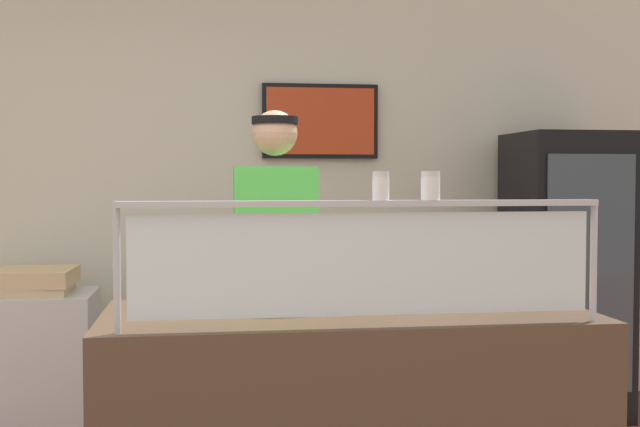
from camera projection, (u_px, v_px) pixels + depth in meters
name	position (u px, v px, depth m)	size (l,w,h in m)	color
shop_rear_unit	(288.00, 193.00, 5.15)	(6.21, 0.13, 2.70)	beige
sneeze_guard	(365.00, 247.00, 2.68)	(1.63, 0.06, 0.42)	#B2B5BC
pizza_tray	(275.00, 303.00, 3.10)	(0.48, 0.48, 0.04)	#9EA0A8
pizza_server	(270.00, 299.00, 3.08)	(0.07, 0.28, 0.01)	#ADAFB7
parmesan_shaker	(381.00, 188.00, 2.68)	(0.06, 0.06, 0.10)	white
pepper_flake_shaker	(431.00, 187.00, 2.71)	(0.06, 0.06, 0.10)	white
worker_figure	(276.00, 273.00, 3.76)	(0.41, 0.50, 1.76)	#23232D
drink_fridge	(565.00, 274.00, 4.97)	(0.63, 0.66, 1.72)	black
prep_shelf	(31.00, 366.00, 4.50)	(0.70, 0.55, 0.81)	#B7BABF
pizza_box_stack	(31.00, 281.00, 4.48)	(0.48, 0.46, 0.13)	tan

